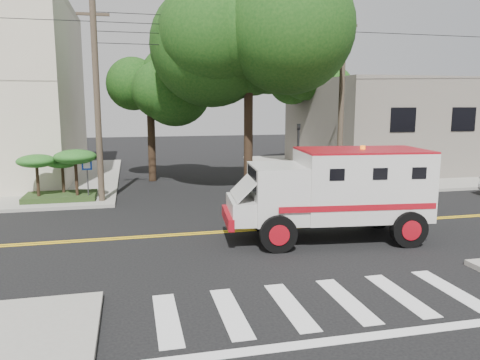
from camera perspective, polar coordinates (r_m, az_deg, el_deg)
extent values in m
plane|color=black|center=(17.22, 1.48, -6.11)|extent=(100.00, 100.00, 0.00)
cube|color=gray|center=(34.75, 17.57, 1.45)|extent=(17.00, 17.00, 0.15)
cube|color=slate|center=(35.70, 19.49, 6.51)|extent=(14.00, 12.00, 6.00)
cylinder|color=#382D23|center=(22.09, -17.00, 8.72)|extent=(0.28, 0.28, 9.00)
cylinder|color=#382D23|center=(24.61, 12.24, 8.93)|extent=(0.28, 0.28, 9.00)
cylinder|color=black|center=(23.29, 1.02, 6.67)|extent=(0.44, 0.44, 7.00)
sphere|color=#10370F|center=(23.39, 1.05, 15.27)|extent=(5.32, 5.32, 5.32)
sphere|color=#10370F|center=(23.04, 4.41, 16.76)|extent=(4.56, 4.56, 4.56)
cylinder|color=black|center=(28.13, -10.76, 5.54)|extent=(0.44, 0.44, 5.60)
sphere|color=#10370F|center=(28.09, -10.94, 11.25)|extent=(3.92, 3.92, 3.92)
sphere|color=#10370F|center=(27.60, -9.13, 12.21)|extent=(3.36, 3.36, 3.36)
cylinder|color=black|center=(34.52, 8.47, 6.57)|extent=(0.44, 0.44, 5.95)
sphere|color=#10370F|center=(34.51, 8.59, 11.51)|extent=(4.20, 4.20, 4.20)
sphere|color=#10370F|center=(34.32, 10.41, 12.23)|extent=(3.60, 3.60, 3.60)
cylinder|color=#3F3F42|center=(23.26, 7.07, 2.39)|extent=(0.12, 0.12, 3.60)
imported|color=#3F3F42|center=(23.13, 7.13, 5.71)|extent=(0.15, 0.18, 0.90)
cylinder|color=#3F3F42|center=(22.62, -18.06, -0.24)|extent=(0.06, 0.06, 2.00)
cube|color=#0C33A5|center=(22.45, -18.18, 1.74)|extent=(0.45, 0.03, 0.45)
cube|color=#1E3314|center=(23.48, -21.01, -1.88)|extent=(3.20, 2.00, 0.24)
cylinder|color=black|center=(23.19, -23.44, 0.04)|extent=(0.14, 0.14, 1.52)
ellipsoid|color=#1A4F17|center=(23.07, -23.58, 2.14)|extent=(1.73, 1.73, 0.60)
cylinder|color=black|center=(23.72, -20.76, 0.21)|extent=(0.14, 0.14, 1.36)
ellipsoid|color=#1A4F17|center=(23.62, -20.87, 2.04)|extent=(1.55, 1.55, 0.54)
cylinder|color=black|center=(22.73, -19.32, 0.32)|extent=(0.14, 0.14, 1.68)
ellipsoid|color=#1A4F17|center=(22.61, -19.45, 2.69)|extent=(1.91, 1.91, 0.66)
cube|color=beige|center=(16.38, 14.56, -0.49)|extent=(4.42, 2.89, 2.25)
cube|color=beige|center=(15.58, 4.58, -1.51)|extent=(1.95, 2.53, 1.82)
cube|color=black|center=(15.35, 1.55, 0.18)|extent=(0.25, 1.82, 0.75)
cube|color=beige|center=(15.50, 0.47, -3.56)|extent=(1.18, 2.23, 0.75)
cube|color=maroon|center=(15.50, -1.50, -4.58)|extent=(0.43, 2.31, 0.38)
cube|color=maroon|center=(16.23, 14.73, 3.54)|extent=(4.42, 2.89, 0.06)
cylinder|color=black|center=(14.64, 4.67, -6.54)|extent=(1.21, 0.46, 1.18)
cylinder|color=black|center=(16.92, 2.99, -4.34)|extent=(1.21, 0.46, 1.18)
cylinder|color=black|center=(16.06, 19.89, -5.64)|extent=(1.21, 0.46, 1.18)
cylinder|color=black|center=(18.17, 16.46, -3.76)|extent=(1.21, 0.46, 1.18)
imported|color=gray|center=(25.18, 16.74, 0.80)|extent=(0.74, 0.74, 1.73)
imported|color=gray|center=(23.94, 11.12, 0.67)|extent=(1.11, 1.09, 1.80)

